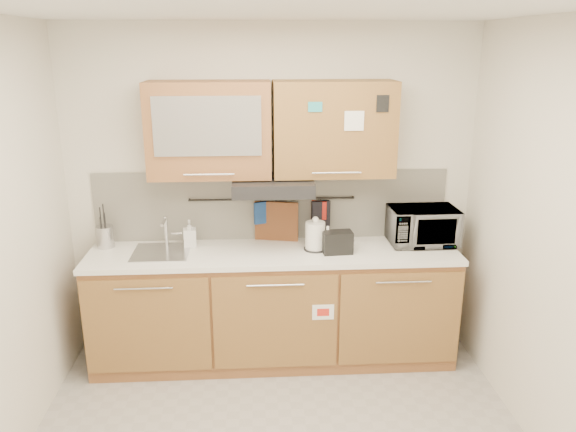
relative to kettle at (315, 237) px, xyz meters
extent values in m
plane|color=white|center=(-0.32, -1.20, 1.57)|extent=(3.20, 3.20, 0.00)
plane|color=silver|center=(-0.32, 0.30, 0.27)|extent=(3.20, 0.00, 3.20)
plane|color=silver|center=(1.28, -1.20, 0.27)|extent=(0.00, 3.00, 3.00)
cube|color=#A26639|center=(-0.32, 0.00, -0.59)|extent=(2.80, 0.60, 0.88)
cube|color=black|center=(-0.32, 0.00, -0.98)|extent=(2.80, 0.54, 0.10)
cube|color=olive|center=(-1.25, -0.31, -0.56)|extent=(0.91, 0.02, 0.74)
cylinder|color=silver|center=(-1.25, -0.33, -0.25)|extent=(0.41, 0.01, 0.01)
cube|color=olive|center=(-0.32, -0.31, -0.56)|extent=(0.91, 0.02, 0.74)
cylinder|color=silver|center=(-0.32, -0.33, -0.25)|extent=(0.41, 0.01, 0.01)
cube|color=olive|center=(0.61, -0.31, -0.56)|extent=(0.91, 0.02, 0.74)
cylinder|color=silver|center=(0.61, -0.33, -0.25)|extent=(0.41, 0.01, 0.01)
cube|color=white|center=(-0.32, -0.01, -0.13)|extent=(2.82, 0.62, 0.04)
cube|color=silver|center=(-0.32, 0.29, 0.17)|extent=(2.80, 0.02, 0.56)
cube|color=#A26639|center=(-0.78, 0.13, 0.80)|extent=(0.90, 0.35, 0.70)
cube|color=silver|center=(-0.78, -0.06, 0.85)|extent=(0.76, 0.02, 0.42)
cube|color=olive|center=(0.14, 0.13, 0.80)|extent=(0.90, 0.35, 0.70)
cube|color=white|center=(0.26, -0.05, 0.88)|extent=(0.14, 0.00, 0.14)
cube|color=black|center=(-0.32, 0.05, 0.39)|extent=(0.60, 0.46, 0.10)
cube|color=silver|center=(-1.17, 0.00, -0.11)|extent=(0.42, 0.40, 0.03)
cylinder|color=silver|center=(-1.15, 0.16, 0.01)|extent=(0.03, 0.03, 0.24)
cylinder|color=silver|center=(-1.15, 0.08, 0.11)|extent=(0.02, 0.18, 0.02)
cylinder|color=black|center=(-0.32, 0.25, 0.23)|extent=(1.30, 0.02, 0.02)
cylinder|color=#B5B5BA|center=(-1.62, 0.16, -0.02)|extent=(0.18, 0.18, 0.17)
cylinder|color=black|center=(-1.64, 0.17, 0.05)|extent=(0.01, 0.01, 0.32)
cylinder|color=black|center=(-1.60, 0.14, 0.04)|extent=(0.01, 0.01, 0.28)
cylinder|color=black|center=(-1.62, 0.18, 0.06)|extent=(0.01, 0.01, 0.34)
cylinder|color=black|center=(-1.64, 0.14, 0.02)|extent=(0.01, 0.01, 0.25)
cylinder|color=white|center=(0.00, 0.00, 0.00)|extent=(0.18, 0.18, 0.22)
sphere|color=white|center=(0.00, 0.00, 0.14)|extent=(0.05, 0.05, 0.05)
cube|color=white|center=(0.09, -0.02, 0.01)|extent=(0.03, 0.03, 0.14)
cylinder|color=black|center=(0.00, 0.00, -0.10)|extent=(0.17, 0.17, 0.01)
cube|color=black|center=(0.16, -0.08, -0.02)|extent=(0.23, 0.15, 0.17)
cube|color=black|center=(0.12, -0.08, 0.05)|extent=(0.07, 0.10, 0.01)
cube|color=black|center=(0.20, -0.07, 0.05)|extent=(0.07, 0.10, 0.01)
imported|color=#999999|center=(0.86, 0.09, 0.04)|extent=(0.53, 0.36, 0.29)
imported|color=#999999|center=(-0.97, 0.13, 0.00)|extent=(0.11, 0.11, 0.21)
cube|color=brown|center=(-0.29, 0.24, 0.00)|extent=(0.35, 0.10, 0.43)
cube|color=navy|center=(-0.41, 0.24, 0.13)|extent=(0.11, 0.07, 0.18)
cube|color=black|center=(0.07, 0.24, 0.10)|extent=(0.15, 0.07, 0.23)
cube|color=red|center=(0.05, 0.24, 0.14)|extent=(0.12, 0.06, 0.15)
camera|label=1|loc=(-0.46, -4.02, 1.41)|focal=35.00mm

